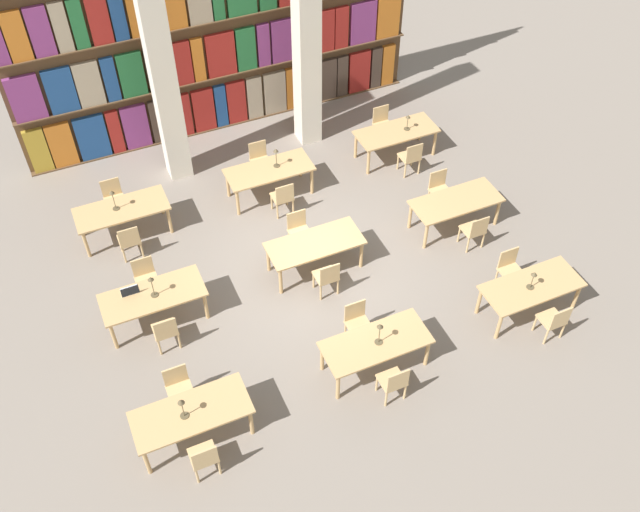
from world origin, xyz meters
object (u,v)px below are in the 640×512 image
at_px(chair_5, 510,268).
at_px(chair_8, 327,277).
at_px(chair_0, 204,457).
at_px(chair_6, 166,331).
at_px(reading_table_7, 269,172).
at_px(chair_1, 179,387).
at_px(desk_lamp_3, 152,283).
at_px(reading_table_4, 315,246).
at_px(reading_table_5, 456,203).
at_px(reading_table_3, 153,297).
at_px(chair_7, 146,277).
at_px(desk_lamp_1, 380,330).
at_px(chair_15, 260,159).
at_px(chair_17, 382,123).
at_px(pillar_left, 159,55).
at_px(desk_lamp_0, 182,406).
at_px(chair_10, 475,230).
at_px(reading_table_6, 122,211).
at_px(desk_lamp_2, 533,277).
at_px(desk_lamp_6, 408,120).
at_px(desk_lamp_5, 276,155).
at_px(laptop, 130,291).
at_px(desk_lamp_4, 113,197).
at_px(chair_11, 440,189).
at_px(chair_14, 283,197).
at_px(reading_table_2, 531,288).
at_px(chair_16, 411,157).
at_px(reading_table_8, 396,134).
at_px(chair_4, 554,320).
at_px(chair_12, 129,240).
at_px(chair_9, 299,230).
at_px(reading_table_0, 192,415).
at_px(chair_2, 394,382).

distance_m(chair_5, chair_8, 3.50).
height_order(chair_0, chair_8, same).
xyz_separation_m(chair_6, reading_table_7, (3.18, 3.14, 0.17)).
distance_m(chair_8, reading_table_7, 3.13).
distance_m(chair_1, desk_lamp_3, 1.98).
relative_size(reading_table_4, reading_table_5, 1.00).
distance_m(reading_table_3, chair_8, 3.23).
bearing_deg(chair_7, chair_1, 87.50).
height_order(desk_lamp_1, chair_15, desk_lamp_1).
relative_size(chair_8, chair_17, 1.00).
height_order(desk_lamp_1, chair_6, desk_lamp_1).
height_order(chair_1, reading_table_7, chair_1).
relative_size(chair_5, desk_lamp_3, 1.80).
distance_m(pillar_left, reading_table_3, 4.93).
bearing_deg(desk_lamp_0, pillar_left, 75.21).
distance_m(chair_1, chair_10, 6.60).
xyz_separation_m(chair_7, reading_table_7, (3.18, 1.76, 0.17)).
relative_size(reading_table_6, chair_17, 2.16).
height_order(desk_lamp_2, desk_lamp_6, desk_lamp_2).
xyz_separation_m(desk_lamp_0, desk_lamp_5, (3.56, 5.12, 0.01)).
bearing_deg(chair_0, chair_6, 87.50).
height_order(laptop, desk_lamp_4, desk_lamp_4).
xyz_separation_m(desk_lamp_1, chair_11, (3.15, 3.25, -0.58)).
bearing_deg(chair_14, reading_table_7, 92.96).
height_order(desk_lamp_0, reading_table_6, desk_lamp_0).
distance_m(desk_lamp_1, reading_table_3, 4.18).
distance_m(reading_table_2, chair_7, 7.18).
bearing_deg(pillar_left, reading_table_7, -44.23).
xyz_separation_m(chair_6, chair_10, (6.37, -0.04, 0.00)).
relative_size(reading_table_4, chair_11, 2.16).
bearing_deg(chair_16, desk_lamp_4, 174.00).
distance_m(chair_11, reading_table_8, 1.90).
height_order(chair_4, chair_12, same).
bearing_deg(desk_lamp_5, desk_lamp_0, -124.84).
height_order(reading_table_6, chair_17, chair_17).
xyz_separation_m(reading_table_3, chair_9, (3.16, 0.70, -0.17)).
relative_size(reading_table_0, chair_9, 2.16).
xyz_separation_m(desk_lamp_0, chair_16, (6.54, 4.50, -0.55)).
distance_m(reading_table_3, chair_11, 6.42).
bearing_deg(reading_table_4, reading_table_3, -179.75).
bearing_deg(desk_lamp_0, chair_10, 16.22).
height_order(chair_0, reading_table_8, chair_0).
xyz_separation_m(chair_8, chair_17, (3.20, 3.91, 0.00)).
bearing_deg(chair_12, chair_8, -37.92).
bearing_deg(chair_4, chair_14, 122.41).
height_order(chair_2, desk_lamp_1, desk_lamp_1).
bearing_deg(desk_lamp_4, desk_lamp_2, -38.80).
bearing_deg(chair_16, desk_lamp_2, -90.46).
height_order(reading_table_5, chair_17, chair_17).
bearing_deg(reading_table_7, chair_16, -10.71).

